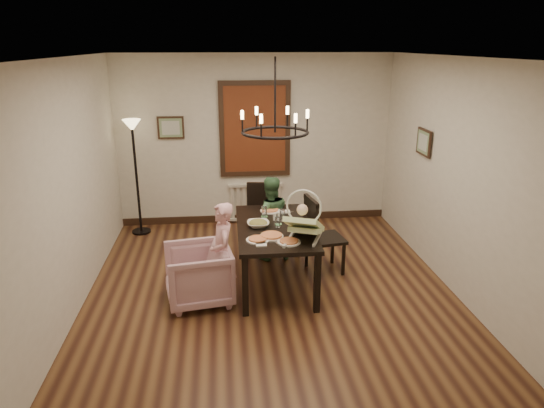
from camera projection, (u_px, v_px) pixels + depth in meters
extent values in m
cube|color=brown|center=(270.00, 289.00, 6.09)|extent=(4.50, 5.00, 0.01)
cube|color=white|center=(270.00, 57.00, 5.20)|extent=(4.50, 5.00, 0.01)
cube|color=beige|center=(255.00, 141.00, 8.00)|extent=(4.50, 0.01, 2.80)
cube|color=beige|center=(71.00, 188.00, 5.42)|extent=(0.01, 5.00, 2.80)
cube|color=beige|center=(455.00, 177.00, 5.87)|extent=(0.01, 5.00, 2.80)
cube|color=black|center=(275.00, 228.00, 6.04)|extent=(0.96, 1.67, 0.05)
cube|color=black|center=(245.00, 286.00, 5.40)|extent=(0.07, 0.07, 0.73)
cube|color=black|center=(241.00, 235.00, 6.85)|extent=(0.07, 0.07, 0.73)
cube|color=black|center=(317.00, 283.00, 5.47)|extent=(0.07, 0.07, 0.73)
cube|color=black|center=(298.00, 233.00, 6.92)|extent=(0.07, 0.07, 0.73)
imported|color=#C798A0|center=(198.00, 274.00, 5.72)|extent=(0.87, 0.86, 0.69)
imported|color=pink|center=(223.00, 262.00, 5.67)|extent=(0.29, 0.40, 1.02)
imported|color=#3D6740|center=(270.00, 225.00, 6.82)|extent=(0.53, 0.43, 1.00)
imported|color=white|center=(258.00, 224.00, 5.99)|extent=(0.33, 0.33, 0.08)
cylinder|color=tan|center=(271.00, 236.00, 5.67)|extent=(0.28, 0.28, 0.04)
cylinder|color=silver|center=(278.00, 223.00, 5.96)|extent=(0.06, 0.06, 0.13)
cube|color=brown|center=(255.00, 129.00, 7.90)|extent=(1.00, 0.03, 1.40)
cube|color=black|center=(171.00, 128.00, 7.76)|extent=(0.42, 0.03, 0.36)
cube|color=black|center=(424.00, 142.00, 6.63)|extent=(0.03, 0.42, 0.36)
torus|color=black|center=(275.00, 132.00, 5.66)|extent=(0.80, 0.80, 0.04)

